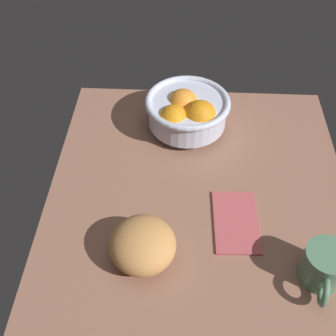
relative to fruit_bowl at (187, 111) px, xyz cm
name	(u,v)px	position (x,y,z in cm)	size (l,w,h in cm)	color
ground_plane	(198,193)	(19.83, 3.02, -7.37)	(71.67, 66.45, 3.00)	#8E604B
fruit_bowl	(187,111)	(0.00, 0.00, 0.00)	(20.94, 20.94, 10.83)	silver
bread_loaf	(143,245)	(37.58, -7.63, -1.87)	(13.16, 12.80, 8.00)	#C7884B
napkin_folded	(236,221)	(28.60, 10.92, -5.37)	(15.82, 9.19, 0.99)	#B74D53
mug	(324,267)	(40.46, 25.85, -2.05)	(12.22, 8.33, 7.64)	#527E5F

